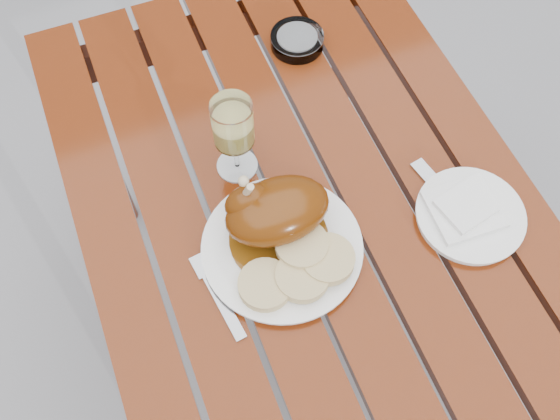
% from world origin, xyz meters
% --- Properties ---
extents(ground, '(60.00, 60.00, 0.00)m').
position_xyz_m(ground, '(0.00, 0.00, 0.00)').
color(ground, slate).
rests_on(ground, ground).
extents(table, '(0.80, 1.20, 0.75)m').
position_xyz_m(table, '(0.00, 0.00, 0.38)').
color(table, maroon).
rests_on(table, ground).
extents(dinner_plate, '(0.35, 0.35, 0.02)m').
position_xyz_m(dinner_plate, '(-0.08, -0.07, 0.76)').
color(dinner_plate, white).
rests_on(dinner_plate, table).
extents(roast_duck, '(0.18, 0.17, 0.13)m').
position_xyz_m(roast_duck, '(-0.08, -0.02, 0.82)').
color(roast_duck, '#61360B').
rests_on(roast_duck, dinner_plate).
extents(bread_dumplings, '(0.20, 0.14, 0.03)m').
position_xyz_m(bread_dumplings, '(-0.07, -0.12, 0.78)').
color(bread_dumplings, '#C9B87A').
rests_on(bread_dumplings, dinner_plate).
extents(wine_glass, '(0.10, 0.10, 0.18)m').
position_xyz_m(wine_glass, '(-0.09, 0.12, 0.84)').
color(wine_glass, '#D8CA62').
rests_on(wine_glass, table).
extents(side_plate, '(0.25, 0.25, 0.02)m').
position_xyz_m(side_plate, '(0.25, -0.13, 0.76)').
color(side_plate, white).
rests_on(side_plate, table).
extents(napkin, '(0.12, 0.12, 0.01)m').
position_xyz_m(napkin, '(0.24, -0.12, 0.77)').
color(napkin, white).
rests_on(napkin, side_plate).
extents(ashtray, '(0.12, 0.12, 0.03)m').
position_xyz_m(ashtray, '(0.13, 0.36, 0.76)').
color(ashtray, '#B2B7BC').
rests_on(ashtray, table).
extents(fork, '(0.04, 0.16, 0.01)m').
position_xyz_m(fork, '(-0.21, -0.11, 0.75)').
color(fork, gray).
rests_on(fork, table).
extents(knife, '(0.06, 0.20, 0.01)m').
position_xyz_m(knife, '(0.25, -0.12, 0.75)').
color(knife, gray).
rests_on(knife, table).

